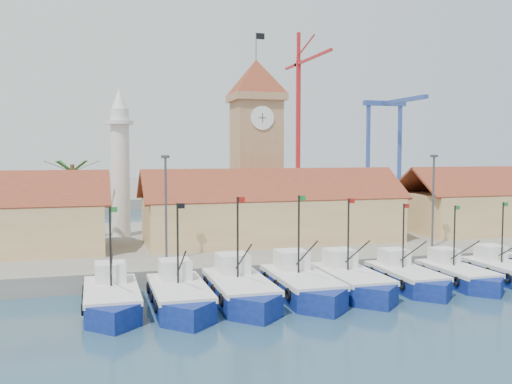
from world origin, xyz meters
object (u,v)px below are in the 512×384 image
object	(u,v)px
clock_tower	(256,142)
boat_0	(112,301)
boat_5	(408,279)
minaret	(120,162)

from	to	relation	value
clock_tower	boat_0	bearing A→B (deg)	-125.67
boat_5	minaret	bearing A→B (deg)	129.91
boat_0	boat_5	world-z (taller)	boat_0
boat_0	clock_tower	xyz separation A→B (m)	(16.86, 23.49, 11.19)
clock_tower	minaret	xyz separation A→B (m)	(-15.00, 2.00, -2.23)
clock_tower	boat_5	bearing A→B (deg)	-75.51
boat_0	clock_tower	bearing A→B (deg)	54.33
clock_tower	minaret	world-z (taller)	clock_tower
boat_5	clock_tower	distance (m)	26.32
boat_5	clock_tower	bearing A→B (deg)	104.49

